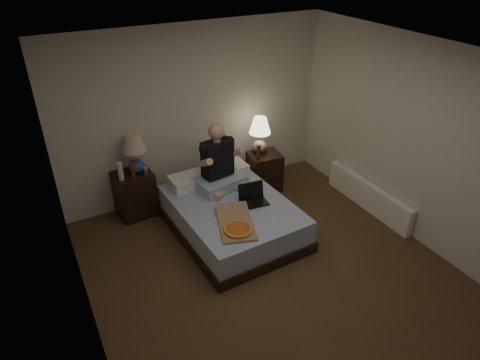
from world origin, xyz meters
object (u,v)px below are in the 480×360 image
beer_bottle_left (133,169)px  person (219,157)px  lamp_right (260,135)px  radiator (368,196)px  laptop (254,195)px  lamp_left (135,154)px  beer_bottle_right (258,152)px  soda_can (145,171)px  pizza_box (238,230)px  nightstand_left (135,194)px  nightstand_right (264,172)px  water_bottle (120,171)px  bed (232,217)px

beer_bottle_left → person: 1.16m
lamp_right → beer_bottle_left: (-1.90, 0.07, -0.12)m
person → radiator: 2.23m
lamp_right → laptop: 1.22m
lamp_left → laptop: size_ratio=1.65×
beer_bottle_right → person: person is taller
soda_can → pizza_box: size_ratio=0.13×
pizza_box → nightstand_left: bearing=134.0°
nightstand_right → water_bottle: bearing=-177.4°
lamp_left → water_bottle: bearing=-157.1°
water_bottle → beer_bottle_right: size_ratio=1.09×
nightstand_left → person: bearing=-34.7°
nightstand_left → bed: bearing=-50.7°
laptop → nightstand_left: bearing=143.8°
lamp_right → radiator: bearing=-49.5°
nightstand_left → lamp_right: (1.90, -0.17, 0.55)m
soda_can → bed: bearing=-47.6°
nightstand_left → radiator: bearing=-31.1°
nightstand_right → soda_can: size_ratio=5.98×
nightstand_left → lamp_left: 0.61m
bed → lamp_left: bearing=129.6°
water_bottle → soda_can: bearing=0.8°
lamp_left → lamp_right: size_ratio=1.00×
nightstand_left → nightstand_right: size_ratio=1.08×
radiator → beer_bottle_right: bearing=137.7°
person → radiator: size_ratio=0.58×
lamp_right → soda_can: 1.75m
lamp_right → beer_bottle_right: 0.27m
water_bottle → person: bearing=-22.0°
lamp_right → beer_bottle_left: 1.91m
water_bottle → soda_can: (0.33, 0.00, -0.07)m
laptop → nightstand_right: bearing=58.7°
nightstand_right → beer_bottle_right: beer_bottle_right is taller
beer_bottle_right → radiator: (1.20, -1.09, -0.51)m
nightstand_left → nightstand_right: 1.96m
beer_bottle_left → beer_bottle_right: (1.78, -0.24, -0.05)m
nightstand_right → radiator: 1.57m
laptop → radiator: 1.79m
bed → radiator: 2.02m
beer_bottle_left → lamp_right: bearing=-2.1°
person → nightstand_right: bearing=10.4°
lamp_left → beer_bottle_right: lamp_left is taller
nightstand_left → lamp_right: bearing=-10.6°
lamp_left → laptop: 1.69m
nightstand_right → laptop: bearing=-120.7°
pizza_box → radiator: 2.23m
person → laptop: 0.70m
nightstand_left → nightstand_right: bearing=-13.1°
nightstand_left → lamp_right: 1.99m
beer_bottle_left → beer_bottle_right: 1.80m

